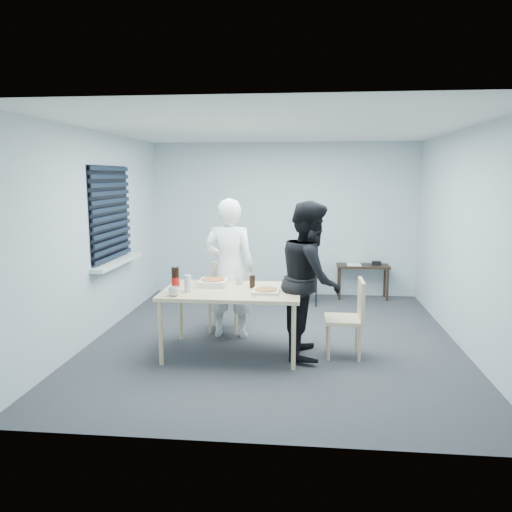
# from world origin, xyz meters

# --- Properties ---
(room) EXTENTS (5.00, 5.00, 5.00)m
(room) POSITION_xyz_m (-2.20, 0.40, 1.44)
(room) COLOR #313136
(room) RESTS_ON ground
(dining_table) EXTENTS (1.56, 0.99, 0.76)m
(dining_table) POSITION_xyz_m (-0.45, -0.55, 0.70)
(dining_table) COLOR beige
(dining_table) RESTS_ON ground
(chair_far) EXTENTS (0.42, 0.42, 0.89)m
(chair_far) POSITION_xyz_m (-0.68, 0.42, 0.51)
(chair_far) COLOR beige
(chair_far) RESTS_ON ground
(chair_right) EXTENTS (0.42, 0.42, 0.89)m
(chair_right) POSITION_xyz_m (0.91, -0.50, 0.51)
(chair_right) COLOR beige
(chair_right) RESTS_ON ground
(person_white) EXTENTS (0.65, 0.42, 1.77)m
(person_white) POSITION_xyz_m (-0.58, 0.09, 0.89)
(person_white) COLOR white
(person_white) RESTS_ON ground
(person_black) EXTENTS (0.47, 0.86, 1.77)m
(person_black) POSITION_xyz_m (0.44, -0.48, 0.89)
(person_black) COLOR black
(person_black) RESTS_ON ground
(side_table) EXTENTS (0.86, 0.38, 0.57)m
(side_table) POSITION_xyz_m (1.34, 2.28, 0.49)
(side_table) COLOR black
(side_table) RESTS_ON ground
(stool) EXTENTS (0.37, 0.37, 0.52)m
(stool) POSITION_xyz_m (0.41, 1.79, 0.41)
(stool) COLOR black
(stool) RESTS_ON ground
(backpack) EXTENTS (0.32, 0.23, 0.45)m
(backpack) POSITION_xyz_m (0.41, 1.77, 0.74)
(backpack) COLOR #595C67
(backpack) RESTS_ON stool
(pizza_box_a) EXTENTS (0.32, 0.32, 0.08)m
(pizza_box_a) POSITION_xyz_m (-0.70, -0.36, 0.80)
(pizza_box_a) COLOR silver
(pizza_box_a) RESTS_ON dining_table
(pizza_box_b) EXTENTS (0.30, 0.30, 0.04)m
(pizza_box_b) POSITION_xyz_m (-0.05, -0.65, 0.78)
(pizza_box_b) COLOR silver
(pizza_box_b) RESTS_ON dining_table
(mug_a) EXTENTS (0.17, 0.17, 0.10)m
(mug_a) POSITION_xyz_m (-1.03, -0.90, 0.81)
(mug_a) COLOR silver
(mug_a) RESTS_ON dining_table
(mug_b) EXTENTS (0.10, 0.10, 0.09)m
(mug_b) POSITION_xyz_m (-0.41, -0.25, 0.80)
(mug_b) COLOR silver
(mug_b) RESTS_ON dining_table
(cola_glass) EXTENTS (0.09, 0.09, 0.15)m
(cola_glass) POSITION_xyz_m (-0.23, -0.43, 0.83)
(cola_glass) COLOR black
(cola_glass) RESTS_ON dining_table
(soda_bottle) EXTENTS (0.09, 0.09, 0.29)m
(soda_bottle) POSITION_xyz_m (-1.05, -0.74, 0.90)
(soda_bottle) COLOR black
(soda_bottle) RESTS_ON dining_table
(plastic_cups) EXTENTS (0.10, 0.10, 0.19)m
(plastic_cups) POSITION_xyz_m (-0.93, -0.70, 0.85)
(plastic_cups) COLOR silver
(plastic_cups) RESTS_ON dining_table
(rubber_band) EXTENTS (0.05, 0.05, 0.00)m
(rubber_band) POSITION_xyz_m (-0.15, -0.87, 0.76)
(rubber_band) COLOR red
(rubber_band) RESTS_ON dining_table
(papers) EXTENTS (0.29, 0.35, 0.01)m
(papers) POSITION_xyz_m (1.19, 2.29, 0.57)
(papers) COLOR white
(papers) RESTS_ON side_table
(black_box) EXTENTS (0.16, 0.13, 0.06)m
(black_box) POSITION_xyz_m (1.56, 2.29, 0.60)
(black_box) COLOR black
(black_box) RESTS_ON side_table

